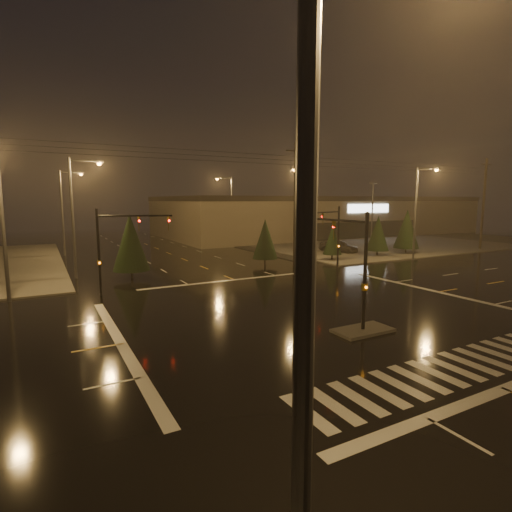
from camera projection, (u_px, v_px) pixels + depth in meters
The scene contains 26 objects.
ground at pixel (315, 312), 23.53m from camera, with size 140.00×140.00×0.00m, color black.
sidewalk_ne at pixel (353, 241), 63.81m from camera, with size 36.00×36.00×0.12m, color #4A4842.
median_island at pixel (363, 330), 20.04m from camera, with size 3.00×1.60×0.15m, color #4A4842.
crosswalk at pixel (453, 368), 15.70m from camera, with size 15.00×2.60×0.01m, color beige.
stop_bar_near at pixel (505, 389), 13.96m from camera, with size 16.00×0.50×0.01m, color beige.
stop_bar_far at pixel (235, 280), 33.11m from camera, with size 16.00×0.50×0.01m, color beige.
parking_lot at pixel (385, 241), 64.44m from camera, with size 50.00×24.00×0.08m, color black.
retail_building at pixel (317, 214), 79.57m from camera, with size 60.20×28.30×7.20m.
signal_mast_median at pixel (353, 256), 20.34m from camera, with size 0.25×4.59×6.00m.
signal_mast_ne at pixel (332, 231), 36.32m from camera, with size 4.84×1.86×6.00m.
signal_mast_nw at pixel (114, 241), 27.34m from camera, with size 4.84×1.86×6.00m.
streetlight_0 at pixel (328, 269), 4.39m from camera, with size 2.77×0.32×10.00m.
streetlight_1 at pixel (76, 209), 33.11m from camera, with size 2.77×0.32×10.00m.
streetlight_2 at pixel (65, 207), 47.03m from camera, with size 2.77×0.32×10.00m.
streetlight_3 at pixel (310, 207), 41.94m from camera, with size 2.77×0.32×10.00m.
streetlight_4 at pixel (230, 205), 59.34m from camera, with size 2.77×0.32×10.00m.
streetlight_5 at pixel (1, 212), 24.90m from camera, with size 0.32×2.77×10.00m.
streetlight_6 at pixel (418, 207), 42.86m from camera, with size 0.32×2.77×10.00m.
utility_pole_1 at pixel (295, 205), 38.65m from camera, with size 2.20×0.32×12.00m.
utility_pole_2 at pixel (483, 203), 52.83m from camera, with size 2.20×0.32×12.00m.
conifer_0 at pixel (332, 240), 43.45m from camera, with size 2.05×2.05×3.90m.
conifer_1 at pixel (378, 233), 46.69m from camera, with size 2.60×2.60×4.76m.
conifer_2 at pixel (407, 229), 48.97m from camera, with size 3.04×3.04×5.45m.
conifer_3 at pixel (131, 242), 33.32m from camera, with size 3.04×3.04×5.45m.
conifer_4 at pixel (265, 239), 40.18m from camera, with size 2.55×2.55×4.69m.
car_parked at pixel (339, 246), 50.15m from camera, with size 1.96×4.88×1.66m, color black.
Camera 1 is at (-13.95, -18.42, 6.56)m, focal length 28.00 mm.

